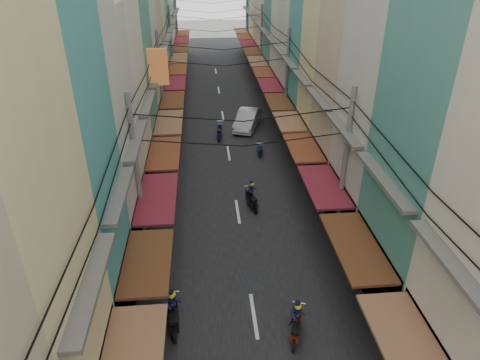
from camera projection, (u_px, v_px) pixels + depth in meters
ground at (249, 283)px, 19.54m from camera, size 160.00×160.00×0.00m
road at (224, 124)px, 37.01m from camera, size 10.00×80.00×0.02m
sidewalk_left at (148, 126)px, 36.49m from camera, size 3.00×80.00×0.06m
sidewalk_right at (298, 121)px, 37.51m from camera, size 3.00×80.00×0.06m
building_row_left at (107, 10)px, 28.70m from camera, size 7.80×67.67×23.70m
building_row_right at (337, 13)px, 30.02m from camera, size 7.80×68.98×22.59m
utility_poles at (226, 61)px, 29.50m from camera, size 10.20×66.13×8.20m
white_car at (247, 128)px, 36.29m from camera, size 5.67×3.61×1.87m
bicycle at (408, 324)px, 17.41m from camera, size 1.46×0.64×0.98m
moving_scooters at (237, 225)px, 22.60m from camera, size 6.01×22.00×1.93m
parked_scooters at (359, 326)px, 16.70m from camera, size 12.91×11.79×1.02m
pedestrians at (157, 237)px, 20.90m from camera, size 12.47×24.08×2.24m
traffic_sign at (410, 287)px, 16.12m from camera, size 0.10×0.67×3.06m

